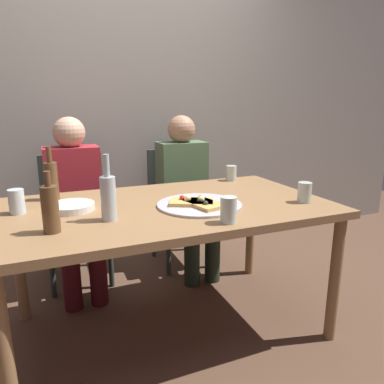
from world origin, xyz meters
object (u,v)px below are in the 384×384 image
Objects in this scene: pizza_tray at (199,205)px; wine_bottle at (50,208)px; guest_in_sweater at (75,197)px; dining_table at (169,217)px; pizza_slice_extra at (203,203)px; chair_right at (179,198)px; water_bottle at (108,197)px; pizza_slice_last at (191,202)px; short_glass at (17,202)px; wine_glass at (228,210)px; tumbler_far at (305,192)px; tumbler_near at (231,173)px; chair_left at (75,209)px; plate_stack at (72,207)px; guest_in_beanie at (186,187)px; beer_bottle at (51,180)px.

pizza_tray is 1.72× the size of wine_bottle.
pizza_tray is at bearing 124.06° from guest_in_sweater.
dining_table is 0.22m from pizza_slice_extra.
chair_right is at bearing -169.31° from guest_in_sweater.
dining_table is 0.41m from water_bottle.
pizza_slice_last is 2.15× the size of short_glass.
tumbler_far is at bearing 14.99° from wine_glass.
pizza_slice_extra is 1.07m from chair_right.
tumbler_near is 0.95× the size of tumbler_far.
short_glass is 0.86m from chair_left.
dining_table is 6.80× the size of pizza_slice_extra.
guest_in_sweater is (-0.80, -0.15, 0.13)m from chair_right.
short_glass is 0.25m from plate_stack.
tumbler_near is at bearing 44.04° from pizza_slice_last.
pizza_slice_last is at bearing 70.15° from guest_in_beanie.
tumbler_near is (0.59, 0.40, 0.12)m from dining_table.
plate_stack is (-0.62, 0.21, -0.01)m from pizza_slice_extra.
guest_in_sweater is (0.06, 0.65, -0.11)m from plate_stack.
tumbler_far is at bearing -5.31° from water_bottle.
wine_bottle reaches higher than short_glass.
beer_bottle is 1.04m from guest_in_beanie.
short_glass is at bearing 170.00° from plate_stack.
tumbler_near is 0.90m from wine_glass.
wine_bottle is at bearing 178.85° from tumbler_far.
wine_glass reaches higher than tumbler_far.
wine_glass is (-0.53, -0.14, 0.01)m from tumbler_far.
water_bottle reaches higher than beer_bottle.
water_bottle is 0.48m from short_glass.
plate_stack is (-0.48, 0.08, 0.09)m from dining_table.
plate_stack is at bearing 143.49° from wine_glass.
beer_bottle is at bearing 52.23° from short_glass.
chair_right reaches higher than pizza_tray.
water_bottle is at bearing 174.69° from tumbler_far.
guest_in_beanie reaches higher than chair_right.
pizza_slice_last is 1.00× the size of wine_bottle.
water_bottle is 1.02m from tumbler_far.
tumbler_far is (0.59, -0.16, 0.03)m from pizza_slice_last.
plate_stack is (-1.07, -0.32, -0.03)m from tumbler_near.
chair_right is at bearing 42.84° from plate_stack.
pizza_slice_last is 2.36× the size of tumbler_far.
water_bottle reaches higher than pizza_slice_extra.
pizza_slice_extra is (0.05, -0.05, 0.00)m from pizza_slice_last.
wine_glass reaches higher than plate_stack.
wine_glass reaches higher than pizza_slice_extra.
chair_right is (0.72, 1.03, -0.34)m from water_bottle.
chair_right is 0.77× the size of guest_in_beanie.
beer_bottle is 2.69× the size of tumbler_far.
water_bottle is 0.33× the size of chair_left.
pizza_slice_last is at bearing -135.96° from tumbler_near.
guest_in_sweater is at bearing 95.53° from water_bottle.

